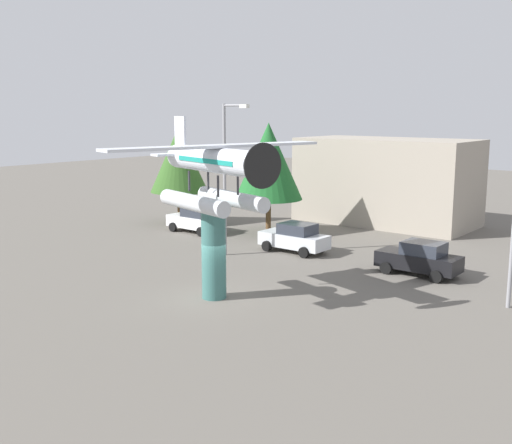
{
  "coord_description": "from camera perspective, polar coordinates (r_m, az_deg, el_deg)",
  "views": [
    {
      "loc": [
        18.3,
        -19.61,
        8.33
      ],
      "look_at": [
        0.0,
        3.0,
        3.06
      ],
      "focal_mm": 43.18,
      "sensor_mm": 36.0,
      "label": 1
    }
  ],
  "objects": [
    {
      "name": "streetlight_primary",
      "position": [
        35.23,
        -2.71,
        4.85
      ],
      "size": [
        1.84,
        0.28,
        8.72
      ],
      "color": "gray",
      "rests_on": "ground"
    },
    {
      "name": "car_far_black",
      "position": [
        32.66,
        14.92,
        -3.26
      ],
      "size": [
        4.2,
        2.02,
        1.76
      ],
      "rotation": [
        0.0,
        0.0,
        3.14
      ],
      "color": "black",
      "rests_on": "ground"
    },
    {
      "name": "car_near_white",
      "position": [
        42.87,
        -5.55,
        0.22
      ],
      "size": [
        4.2,
        2.02,
        1.76
      ],
      "rotation": [
        0.0,
        0.0,
        3.14
      ],
      "color": "white",
      "rests_on": "ground"
    },
    {
      "name": "tree_east",
      "position": [
        41.84,
        1.17,
        5.64
      ],
      "size": [
        4.66,
        4.66,
        7.55
      ],
      "color": "brown",
      "rests_on": "ground"
    },
    {
      "name": "floatplane_monument",
      "position": [
        26.84,
        -3.88,
        4.73
      ],
      "size": [
        7.18,
        10.33,
        4.0
      ],
      "rotation": [
        0.0,
        0.0,
        -0.26
      ],
      "color": "silver",
      "rests_on": "display_pedestal"
    },
    {
      "name": "ground_plane",
      "position": [
        28.09,
        -3.88,
        -7.0
      ],
      "size": [
        140.0,
        140.0,
        0.0
      ],
      "primitive_type": "plane",
      "color": "#605B54"
    },
    {
      "name": "storefront_building",
      "position": [
        46.97,
        11.97,
        3.72
      ],
      "size": [
        12.81,
        6.3,
        6.3
      ],
      "primitive_type": "cube",
      "color": "#9E9384",
      "rests_on": "ground"
    },
    {
      "name": "display_pedestal",
      "position": [
        27.55,
        -3.93,
        -2.95
      ],
      "size": [
        1.1,
        1.1,
        4.08
      ],
      "primitive_type": "cylinder",
      "color": "#386B66",
      "rests_on": "ground"
    },
    {
      "name": "tree_west",
      "position": [
        45.98,
        -7.17,
        5.73
      ],
      "size": [
        4.28,
        4.28,
        7.14
      ],
      "color": "brown",
      "rests_on": "ground"
    },
    {
      "name": "car_mid_silver",
      "position": [
        36.74,
        3.61,
        -1.45
      ],
      "size": [
        4.2,
        2.02,
        1.76
      ],
      "rotation": [
        0.0,
        0.0,
        3.14
      ],
      "color": "silver",
      "rests_on": "ground"
    }
  ]
}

